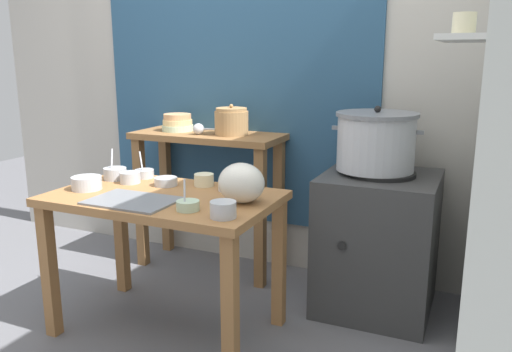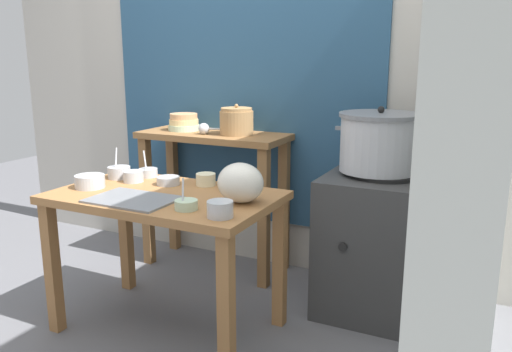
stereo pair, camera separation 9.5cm
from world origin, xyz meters
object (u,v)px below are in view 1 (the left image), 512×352
at_px(back_shelf_table, 208,167).
at_px(steamer_pot, 376,141).
at_px(serving_tray, 132,201).
at_px(prep_bowl_2, 235,186).
at_px(stove_block, 377,242).
at_px(prep_bowl_5, 130,177).
at_px(prep_bowl_1, 166,181).
at_px(prep_bowl_4, 188,205).
at_px(prep_bowl_7, 204,179).
at_px(prep_table, 164,216).
at_px(ladle, 200,129).
at_px(prep_bowl_6, 223,209).
at_px(prep_bowl_0, 87,183).
at_px(prep_bowl_8, 144,173).
at_px(prep_bowl_3, 115,173).
at_px(plastic_bag, 241,183).
at_px(clay_pot, 231,122).
at_px(bowl_stack_enamel, 178,123).

xyz_separation_m(back_shelf_table, steamer_pot, (1.08, -0.11, 0.26)).
xyz_separation_m(serving_tray, prep_bowl_2, (0.34, 0.38, 0.02)).
xyz_separation_m(stove_block, prep_bowl_5, (-1.21, -0.55, 0.37)).
xyz_separation_m(prep_bowl_1, prep_bowl_5, (-0.20, -0.03, 0.01)).
bearing_deg(prep_bowl_4, prep_bowl_5, 150.46).
distance_m(steamer_pot, prep_bowl_7, 0.93).
bearing_deg(prep_table, ladle, 105.94).
bearing_deg(prep_bowl_7, stove_block, 28.43).
relative_size(prep_table, prep_bowl_1, 9.17).
bearing_deg(prep_bowl_6, ladle, 124.44).
bearing_deg(steamer_pot, stove_block, -26.62).
xyz_separation_m(serving_tray, prep_bowl_0, (-0.35, 0.09, 0.03)).
bearing_deg(prep_bowl_8, prep_bowl_5, -88.63).
relative_size(prep_bowl_0, prep_bowl_3, 0.91).
relative_size(plastic_bag, prep_bowl_7, 2.15).
height_order(prep_bowl_0, prep_bowl_7, prep_bowl_0).
relative_size(stove_block, steamer_pot, 1.63).
height_order(stove_block, prep_bowl_2, stove_block).
relative_size(back_shelf_table, prep_bowl_4, 7.04).
bearing_deg(prep_bowl_7, prep_bowl_1, -158.35).
xyz_separation_m(steamer_pot, clay_pot, (-0.91, 0.11, 0.05)).
bearing_deg(prep_bowl_1, prep_bowl_4, -45.07).
height_order(stove_block, bowl_stack_enamel, bowl_stack_enamel).
relative_size(stove_block, prep_bowl_8, 5.41).
height_order(bowl_stack_enamel, prep_bowl_2, bowl_stack_enamel).
xyz_separation_m(prep_bowl_5, prep_bowl_6, (0.73, -0.34, 0.01)).
bearing_deg(prep_table, bowl_stack_enamel, 117.52).
relative_size(ladle, prep_bowl_6, 2.35).
relative_size(steamer_pot, serving_tray, 1.20).
relative_size(steamer_pot, prep_bowl_3, 2.91).
relative_size(clay_pot, prep_bowl_0, 1.39).
bearing_deg(prep_bowl_5, prep_bowl_8, 91.37).
bearing_deg(prep_bowl_0, prep_bowl_8, 71.02).
relative_size(clay_pot, prep_bowl_4, 1.53).
bearing_deg(stove_block, prep_bowl_1, -152.76).
relative_size(back_shelf_table, prep_bowl_6, 8.63).
relative_size(plastic_bag, prep_bowl_0, 1.45).
height_order(back_shelf_table, prep_bowl_0, back_shelf_table).
xyz_separation_m(prep_bowl_3, prep_bowl_5, (0.13, -0.03, -0.00)).
relative_size(bowl_stack_enamel, prep_bowl_1, 1.69).
xyz_separation_m(clay_pot, prep_bowl_3, (-0.39, -0.65, -0.23)).
xyz_separation_m(back_shelf_table, bowl_stack_enamel, (-0.23, 0.01, 0.27)).
bearing_deg(prep_table, serving_tray, -108.20).
bearing_deg(back_shelf_table, clay_pot, 0.00).
distance_m(prep_bowl_1, prep_bowl_6, 0.64).
bearing_deg(prep_bowl_3, serving_tray, -42.29).
xyz_separation_m(back_shelf_table, prep_bowl_4, (0.45, -0.99, 0.07)).
xyz_separation_m(prep_bowl_0, prep_bowl_1, (0.32, 0.23, -0.01)).
height_order(steamer_pot, prep_bowl_6, steamer_pot).
distance_m(prep_bowl_1, prep_bowl_8, 0.23).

